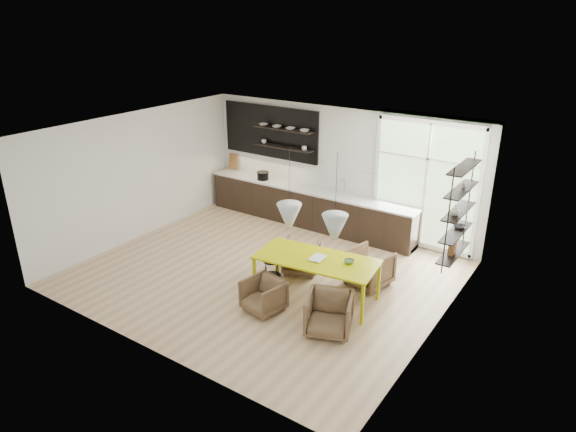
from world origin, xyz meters
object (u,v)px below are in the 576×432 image
object	(u,v)px
armchair_front_right	(329,314)
wire_stool	(272,268)
dining_table	(316,261)
armchair_front_left	(263,296)
armchair_back_right	(369,268)
armchair_back_left	(301,256)

from	to	relation	value
armchair_front_right	wire_stool	world-z (taller)	armchair_front_right
dining_table	wire_stool	xyz separation A→B (m)	(-1.02, 0.03, -0.45)
dining_table	armchair_front_left	xyz separation A→B (m)	(-0.54, -0.90, -0.45)
dining_table	armchair_front_left	world-z (taller)	dining_table
wire_stool	armchair_front_left	bearing A→B (deg)	-62.43
armchair_back_right	wire_stool	world-z (taller)	armchair_back_right
armchair_front_left	dining_table	bearing A→B (deg)	70.03
armchair_back_left	dining_table	bearing A→B (deg)	114.58
armchair_back_left	wire_stool	size ratio (longest dim) A/B	1.55
armchair_back_left	armchair_front_left	size ratio (longest dim) A/B	1.09
armchair_back_left	armchair_back_right	world-z (taller)	armchair_back_right
armchair_back_left	wire_stool	xyz separation A→B (m)	(-0.24, -0.70, -0.03)
armchair_back_left	armchair_back_right	xyz separation A→B (m)	(1.37, 0.25, 0.03)
armchair_front_left	wire_stool	world-z (taller)	armchair_front_left
dining_table	armchair_back_right	bearing A→B (deg)	52.20
dining_table	armchair_back_left	xyz separation A→B (m)	(-0.78, 0.73, -0.42)
armchair_front_right	wire_stool	xyz separation A→B (m)	(-1.76, 0.85, -0.05)
wire_stool	armchair_back_left	bearing A→B (deg)	71.13
armchair_back_left	armchair_front_right	world-z (taller)	armchair_front_right
armchair_back_right	wire_stool	bearing A→B (deg)	44.16
armchair_back_left	armchair_back_right	distance (m)	1.39
armchair_back_right	armchair_front_left	xyz separation A→B (m)	(-1.12, -1.88, -0.06)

